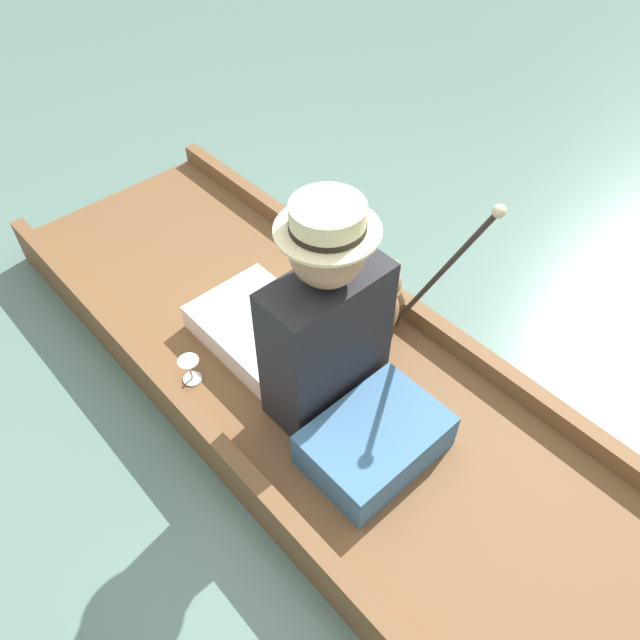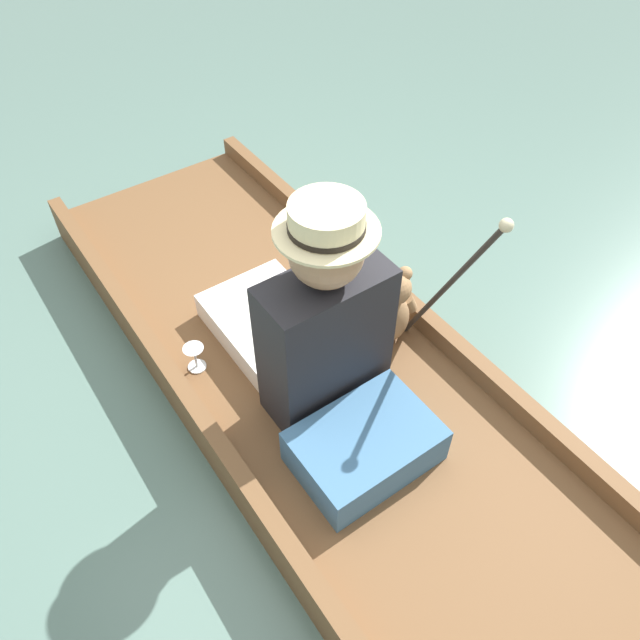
{
  "view_description": "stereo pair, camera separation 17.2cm",
  "coord_description": "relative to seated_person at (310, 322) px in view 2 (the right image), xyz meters",
  "views": [
    {
      "loc": [
        -0.98,
        -1.05,
        2.0
      ],
      "look_at": [
        -0.05,
        -0.02,
        0.51
      ],
      "focal_mm": 35.0,
      "sensor_mm": 36.0,
      "label": 1
    },
    {
      "loc": [
        -0.84,
        -1.15,
        2.0
      ],
      "look_at": [
        -0.05,
        -0.02,
        0.51
      ],
      "focal_mm": 35.0,
      "sensor_mm": 36.0,
      "label": 2
    }
  ],
  "objects": [
    {
      "name": "teddy_bear",
      "position": [
        0.37,
        -0.0,
        -0.15
      ],
      "size": [
        0.25,
        0.14,
        0.35
      ],
      "color": "#9E754C",
      "rests_on": "punt_boat"
    },
    {
      "name": "seat_cushion",
      "position": [
        -0.04,
        -0.38,
        -0.24
      ],
      "size": [
        0.46,
        0.32,
        0.15
      ],
      "color": "teal",
      "rests_on": "punt_boat"
    },
    {
      "name": "walking_cane",
      "position": [
        0.45,
        -0.21,
        0.13
      ],
      "size": [
        0.04,
        0.36,
        0.77
      ],
      "color": "#2D2823",
      "rests_on": "punt_boat"
    },
    {
      "name": "ground_plane",
      "position": [
        0.05,
        -0.04,
        -0.45
      ],
      "size": [
        16.0,
        16.0,
        0.0
      ],
      "primitive_type": "plane",
      "color": "slate"
    },
    {
      "name": "punt_boat",
      "position": [
        0.05,
        -0.04,
        -0.37
      ],
      "size": [
        1.02,
        3.18,
        0.22
      ],
      "color": "brown",
      "rests_on": "ground_plane"
    },
    {
      "name": "seated_person",
      "position": [
        0.0,
        0.0,
        0.0
      ],
      "size": [
        0.43,
        0.79,
        0.86
      ],
      "rotation": [
        0.0,
        0.0,
        0.12
      ],
      "color": "white",
      "rests_on": "punt_boat"
    },
    {
      "name": "wine_glass",
      "position": [
        -0.32,
        0.3,
        -0.24
      ],
      "size": [
        0.08,
        0.08,
        0.11
      ],
      "color": "silver",
      "rests_on": "punt_boat"
    }
  ]
}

